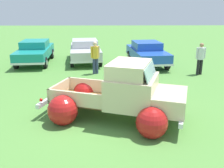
{
  "coord_description": "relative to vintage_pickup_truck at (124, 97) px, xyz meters",
  "views": [
    {
      "loc": [
        -0.16,
        -7.72,
        3.59
      ],
      "look_at": [
        0.0,
        1.0,
        0.84
      ],
      "focal_mm": 40.17,
      "sensor_mm": 36.0,
      "label": 1
    }
  ],
  "objects": [
    {
      "name": "spectator_0",
      "position": [
        -1.18,
        5.71,
        0.25
      ],
      "size": [
        0.51,
        0.46,
        1.76
      ],
      "rotation": [
        0.0,
        0.0,
        2.05
      ],
      "color": "navy",
      "rests_on": "ground"
    },
    {
      "name": "vintage_pickup_truck",
      "position": [
        0.0,
        0.0,
        0.0
      ],
      "size": [
        4.99,
        3.81,
        1.96
      ],
      "rotation": [
        0.0,
        0.0,
        -0.33
      ],
      "color": "black",
      "rests_on": "ground"
    },
    {
      "name": "show_car_1",
      "position": [
        -2.0,
        8.88,
        0.03
      ],
      "size": [
        2.44,
        4.7,
        1.43
      ],
      "rotation": [
        0.0,
        0.0,
        -1.45
      ],
      "color": "black",
      "rests_on": "ground"
    },
    {
      "name": "ground_plane",
      "position": [
        -0.37,
        0.12,
        -0.76
      ],
      "size": [
        80.0,
        80.0,
        0.0
      ],
      "primitive_type": "plane",
      "color": "#548C3D"
    },
    {
      "name": "spectator_1",
      "position": [
        4.43,
        5.46,
        0.22
      ],
      "size": [
        0.54,
        0.38,
        1.71
      ],
      "rotation": [
        0.0,
        0.0,
        1.68
      ],
      "color": "black",
      "rests_on": "ground"
    },
    {
      "name": "lane_cone_0",
      "position": [
        -1.0,
        2.36,
        -0.45
      ],
      "size": [
        0.36,
        0.36,
        0.63
      ],
      "color": "black",
      "rests_on": "ground"
    },
    {
      "name": "show_car_2",
      "position": [
        1.95,
        7.87,
        0.03
      ],
      "size": [
        2.34,
        4.51,
        1.43
      ],
      "rotation": [
        0.0,
        0.0,
        -1.46
      ],
      "color": "black",
      "rests_on": "ground"
    },
    {
      "name": "show_car_0",
      "position": [
        -5.19,
        8.51,
        0.03
      ],
      "size": [
        2.21,
        4.72,
        1.43
      ],
      "rotation": [
        0.0,
        0.0,
        -1.5
      ],
      "color": "black",
      "rests_on": "ground"
    }
  ]
}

